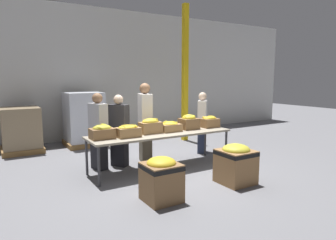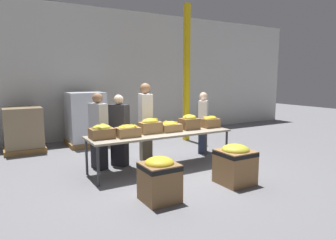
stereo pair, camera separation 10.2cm
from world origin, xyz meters
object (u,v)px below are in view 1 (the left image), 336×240
support_pillar (185,74)px  donation_bin_1 (236,162)px  banana_box_3 (170,127)px  volunteer_2 (98,132)px  donation_bin_0 (161,178)px  banana_box_5 (210,122)px  banana_box_4 (189,122)px  pallet_stack_2 (84,119)px  pallet_stack_0 (21,130)px  banana_box_0 (102,132)px  banana_box_1 (128,131)px  banana_box_2 (150,126)px  volunteer_1 (145,123)px  volunteer_0 (119,131)px  volunteer_3 (202,123)px  pallet_stack_1 (86,122)px  sorting_table (161,135)px

support_pillar → donation_bin_1: bearing=-110.3°
banana_box_3 → volunteer_2: size_ratio=0.27×
donation_bin_0 → banana_box_5: bearing=34.7°
banana_box_3 → banana_box_4: bearing=4.0°
pallet_stack_2 → banana_box_5: bearing=-55.6°
pallet_stack_0 → volunteer_2: bearing=-62.8°
banana_box_0 → donation_bin_0: bearing=-74.5°
banana_box_1 → banana_box_2: (0.55, 0.12, 0.03)m
volunteer_1 → pallet_stack_2: volunteer_1 is taller
banana_box_2 → banana_box_4: size_ratio=1.14×
volunteer_0 → donation_bin_1: (1.39, -2.08, -0.38)m
volunteer_2 → volunteer_3: size_ratio=1.04×
volunteer_1 → banana_box_3: bearing=39.7°
volunteer_0 → donation_bin_0: volunteer_0 is taller
banana_box_4 → donation_bin_1: 1.62m
banana_box_2 → donation_bin_0: size_ratio=0.64×
banana_box_3 → volunteer_2: 1.49m
banana_box_3 → banana_box_5: size_ratio=1.09×
volunteer_1 → pallet_stack_2: 2.49m
banana_box_1 → banana_box_2: banana_box_2 is taller
pallet_stack_0 → pallet_stack_1: (1.67, 0.09, 0.07)m
volunteer_2 → pallet_stack_1: bearing=155.6°
banana_box_2 → sorting_table: bearing=-14.0°
pallet_stack_2 → banana_box_1: bearing=-90.0°
volunteer_0 → support_pillar: size_ratio=0.38×
banana_box_3 → volunteer_1: bearing=115.6°
banana_box_5 → volunteer_0: bearing=162.8°
donation_bin_0 → pallet_stack_0: size_ratio=0.61×
pallet_stack_1 → pallet_stack_2: bearing=-125.0°
support_pillar → pallet_stack_0: (-4.40, 0.91, -1.44)m
banana_box_2 → pallet_stack_2: bearing=100.4°
sorting_table → banana_box_0: 1.26m
banana_box_3 → banana_box_2: bearing=177.1°
banana_box_4 → banana_box_5: banana_box_4 is taller
banana_box_0 → volunteer_3: size_ratio=0.28×
volunteer_2 → volunteer_3: (2.69, 0.01, -0.03)m
volunteer_3 → pallet_stack_1: (-2.25, 2.48, -0.13)m
banana_box_0 → banana_box_4: 1.99m
banana_box_3 → pallet_stack_0: 3.98m
volunteer_0 → volunteer_1: bearing=57.3°
banana_box_2 → donation_bin_1: 1.85m
pallet_stack_2 → banana_box_3: bearing=-71.5°
volunteer_3 → pallet_stack_2: (-2.32, 2.37, -0.03)m
donation_bin_0 → support_pillar: size_ratio=0.17×
donation_bin_0 → support_pillar: (2.87, 3.59, 1.63)m
volunteer_0 → volunteer_1: volunteer_1 is taller
volunteer_2 → pallet_stack_2: size_ratio=1.06×
volunteer_0 → donation_bin_1: 2.53m
banana_box_3 → pallet_stack_2: 3.15m
banana_box_0 → pallet_stack_1: size_ratio=0.34×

